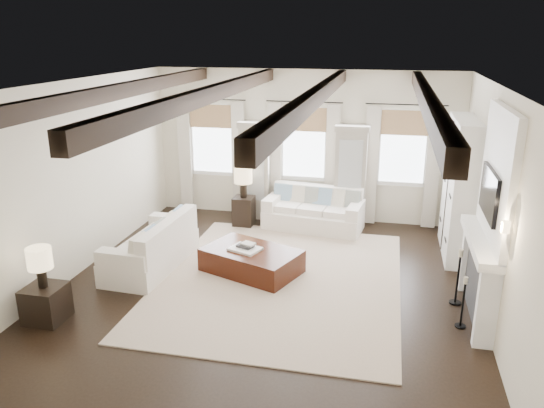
% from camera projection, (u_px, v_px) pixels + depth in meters
% --- Properties ---
extents(ground, '(7.50, 7.50, 0.00)m').
position_uv_depth(ground, '(264.00, 293.00, 8.33)').
color(ground, black).
rests_on(ground, ground).
extents(room_shell, '(6.54, 7.54, 3.22)m').
position_uv_depth(room_shell, '(322.00, 166.00, 8.42)').
color(room_shell, '#EEE5CC').
rests_on(room_shell, ground).
extents(area_rug, '(3.88, 4.80, 0.02)m').
position_uv_depth(area_rug, '(280.00, 280.00, 8.77)').
color(area_rug, '#C1AB95').
rests_on(area_rug, ground).
extents(sofa_back, '(2.10, 1.14, 0.86)m').
position_uv_depth(sofa_back, '(314.00, 212.00, 11.03)').
color(sofa_back, white).
rests_on(sofa_back, ground).
extents(sofa_left, '(1.02, 2.08, 0.87)m').
position_uv_depth(sofa_left, '(154.00, 248.00, 9.17)').
color(sofa_left, white).
rests_on(sofa_left, ground).
extents(ottoman, '(1.82, 1.48, 0.41)m').
position_uv_depth(ottoman, '(252.00, 261.00, 9.01)').
color(ottoman, black).
rests_on(ottoman, ground).
extents(tray, '(0.60, 0.53, 0.04)m').
position_uv_depth(tray, '(245.00, 249.00, 8.93)').
color(tray, white).
rests_on(tray, ottoman).
extents(book_lower, '(0.31, 0.28, 0.04)m').
position_uv_depth(book_lower, '(245.00, 246.00, 8.96)').
color(book_lower, '#262628').
rests_on(book_lower, tray).
extents(book_upper, '(0.27, 0.24, 0.03)m').
position_uv_depth(book_upper, '(248.00, 244.00, 8.95)').
color(book_upper, beige).
rests_on(book_upper, book_lower).
extents(side_table_front, '(0.52, 0.52, 0.52)m').
position_uv_depth(side_table_front, '(46.00, 303.00, 7.49)').
color(side_table_front, black).
rests_on(side_table_front, ground).
extents(lamp_front, '(0.34, 0.34, 0.59)m').
position_uv_depth(lamp_front, '(40.00, 261.00, 7.28)').
color(lamp_front, black).
rests_on(lamp_front, side_table_front).
extents(side_table_back, '(0.42, 0.42, 0.62)m').
position_uv_depth(side_table_back, '(244.00, 211.00, 11.19)').
color(side_table_back, black).
rests_on(side_table_back, ground).
extents(lamp_back, '(0.37, 0.37, 0.65)m').
position_uv_depth(lamp_back, '(243.00, 177.00, 10.96)').
color(lamp_back, black).
rests_on(lamp_back, side_table_back).
extents(candlestick_near, '(0.15, 0.15, 0.76)m').
position_uv_depth(candlestick_near, '(463.00, 306.00, 7.29)').
color(candlestick_near, black).
rests_on(candlestick_near, ground).
extents(candlestick_far, '(0.18, 0.18, 0.88)m').
position_uv_depth(candlestick_far, '(458.00, 281.00, 7.91)').
color(candlestick_far, black).
rests_on(candlestick_far, ground).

